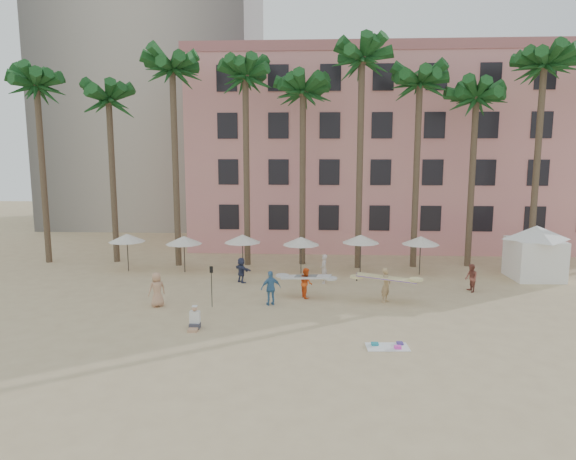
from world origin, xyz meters
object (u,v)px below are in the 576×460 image
at_px(cabana, 535,247).
at_px(carrier_yellow, 386,283).
at_px(pink_hotel, 394,154).
at_px(carrier_white, 306,282).

height_order(cabana, carrier_yellow, cabana).
height_order(pink_hotel, carrier_yellow, pink_hotel).
height_order(pink_hotel, cabana, pink_hotel).
bearing_deg(carrier_yellow, pink_hotel, 81.12).
distance_m(carrier_yellow, carrier_white, 4.47).
bearing_deg(pink_hotel, carrier_white, -111.35).
bearing_deg(cabana, pink_hotel, 117.26).
relative_size(pink_hotel, carrier_yellow, 10.68).
xyz_separation_m(carrier_yellow, carrier_white, (-4.42, 0.65, -0.16)).
bearing_deg(cabana, carrier_white, -160.52).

